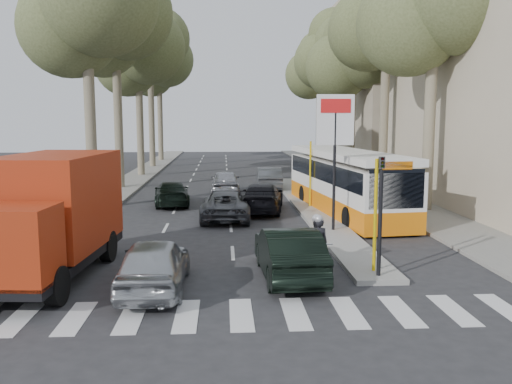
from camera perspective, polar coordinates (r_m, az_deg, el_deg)
ground at (r=17.12m, az=0.69°, el=-8.03°), size 120.00×120.00×0.00m
sidewalk_right at (r=42.82m, az=9.81°, el=1.48°), size 3.20×70.00×0.12m
median_left at (r=45.18m, az=-12.09°, el=1.74°), size 2.40×64.00×0.12m
traffic_island at (r=28.16m, az=5.69°, el=-1.64°), size 1.50×26.00×0.16m
building_far at (r=53.23m, az=15.13°, el=11.09°), size 11.00×20.00×16.00m
billboard at (r=21.91m, az=8.30°, el=5.18°), size 1.50×12.10×5.60m
traffic_light_island at (r=15.73m, az=13.01°, el=-0.38°), size 0.16×0.41×3.60m
tree_l_a at (r=29.87m, az=-17.21°, el=18.47°), size 7.40×7.20×14.10m
tree_l_b at (r=37.72m, az=-14.41°, el=17.31°), size 7.40×7.20×14.88m
tree_l_c at (r=45.35m, az=-12.14°, el=14.40°), size 7.40×7.20×13.71m
tree_l_d at (r=53.44m, az=-10.98°, el=15.26°), size 7.40×7.20×15.66m
tree_l_e at (r=61.22m, az=-10.05°, el=13.33°), size 7.40×7.20×14.49m
tree_r_b at (r=36.71m, az=13.82°, el=18.15°), size 7.40×7.20×15.27m
tree_r_c at (r=44.04m, az=10.32°, el=14.20°), size 7.40×7.20×13.32m
tree_r_d at (r=51.98m, az=8.32°, el=14.77°), size 7.40×7.20×14.88m
tree_r_e at (r=59.74m, az=6.80°, el=13.20°), size 7.40×7.20×14.10m
silver_hatchback at (r=15.08m, az=-10.68°, el=-7.46°), size 1.77×4.34×1.47m
dark_hatchback at (r=16.03m, az=3.47°, el=-6.37°), size 1.79×4.62×1.50m
queue_car_a at (r=25.16m, az=-3.18°, el=-1.39°), size 2.34×4.83×1.33m
queue_car_b at (r=27.10m, az=0.63°, el=-0.59°), size 2.67×5.21×1.45m
queue_car_c at (r=33.76m, az=-3.26°, el=1.08°), size 1.79×4.35×1.48m
queue_car_d at (r=35.69m, az=1.39°, el=1.43°), size 1.69×4.46×1.45m
queue_car_e at (r=29.53m, az=-8.86°, el=-0.15°), size 2.29×4.62×1.29m
red_truck at (r=16.92m, az=-20.89°, el=-2.14°), size 3.11×6.93×3.59m
city_bus at (r=27.00m, az=9.41°, el=1.24°), size 3.89×12.04×3.12m
motorcycle at (r=16.92m, az=6.45°, el=-5.46°), size 0.75×2.08×1.77m
pedestrian_near at (r=26.55m, az=15.03°, el=-0.52°), size 1.05×1.02×1.68m
pedestrian_far at (r=28.99m, az=14.44°, el=0.25°), size 1.22×1.06×1.75m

